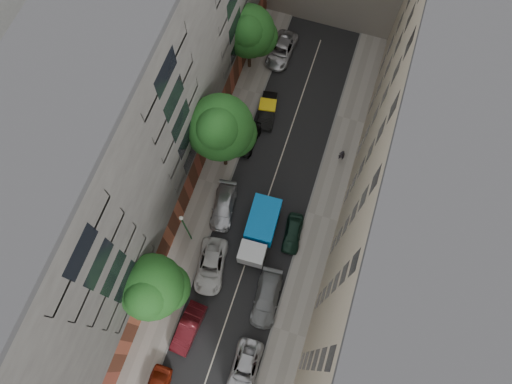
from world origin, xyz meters
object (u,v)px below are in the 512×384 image
at_px(tarp_truck, 260,231).
at_px(car_left_5, 267,111).
at_px(car_left_4, 249,139).
at_px(car_right_0, 245,369).
at_px(car_left_3, 224,207).
at_px(car_left_2, 211,266).
at_px(car_right_1, 267,298).
at_px(car_right_2, 293,233).
at_px(tree_far, 249,33).
at_px(pedestrian, 342,155).
at_px(car_left_1, 188,328).
at_px(tree_mid, 221,130).
at_px(tree_near, 152,289).
at_px(car_left_6, 282,50).
at_px(lamp_post, 185,226).

height_order(tarp_truck, car_left_5, tarp_truck).
distance_m(car_left_4, car_right_0, 21.38).
bearing_deg(car_left_3, car_left_2, -89.94).
height_order(car_right_1, car_right_2, car_right_1).
xyz_separation_m(tree_far, pedestrian, (11.93, -7.54, -4.44)).
bearing_deg(tarp_truck, car_left_1, -110.82).
bearing_deg(tree_far, car_left_1, -82.68).
bearing_deg(tree_mid, car_right_2, -30.53).
relative_size(car_right_1, tree_mid, 0.50).
bearing_deg(pedestrian, car_right_0, 79.09).
bearing_deg(car_left_1, pedestrian, 71.36).
bearing_deg(car_right_2, tree_far, 114.77).
relative_size(car_left_3, car_right_2, 1.25).
bearing_deg(tree_far, tree_near, -88.57).
distance_m(car_right_2, tree_mid, 11.56).
bearing_deg(pedestrian, tarp_truck, 58.94).
xyz_separation_m(car_left_5, car_left_6, (-0.80, 7.60, 0.01)).
relative_size(tarp_truck, pedestrian, 3.73).
height_order(car_left_4, lamp_post, lamp_post).
height_order(car_left_3, car_right_2, car_left_3).
bearing_deg(car_left_2, tree_mid, 92.13).
relative_size(car_left_1, tree_far, 0.56).
xyz_separation_m(car_left_4, tree_far, (-2.70, 8.49, 4.75)).
bearing_deg(lamp_post, tarp_truck, 21.26).
bearing_deg(car_left_1, car_right_0, -11.49).
bearing_deg(car_left_5, car_right_1, -81.73).
xyz_separation_m(tarp_truck, lamp_post, (-5.92, -2.30, 2.55)).
height_order(car_left_1, tree_far, tree_far).
bearing_deg(lamp_post, tree_near, -91.76).
height_order(tarp_truck, car_right_0, tarp_truck).
bearing_deg(tree_near, tree_far, 91.43).
height_order(car_left_2, lamp_post, lamp_post).
bearing_deg(car_left_1, car_right_1, 42.76).
bearing_deg(pedestrian, tree_near, 54.58).
xyz_separation_m(car_left_1, car_left_6, (-0.80, 30.00, -0.02)).
bearing_deg(car_left_5, car_right_2, -71.27).
bearing_deg(tree_mid, pedestrian, 21.27).
bearing_deg(tree_mid, car_left_2, -78.12).
relative_size(car_right_1, pedestrian, 3.09).
bearing_deg(car_right_1, car_right_2, 80.75).
bearing_deg(car_left_2, lamp_post, 134.23).
xyz_separation_m(car_left_4, car_right_2, (6.91, -8.00, -0.02)).
xyz_separation_m(car_left_5, car_right_2, (6.11, -11.60, -0.04)).
xyz_separation_m(car_left_1, pedestrian, (8.42, 19.75, 0.24)).
bearing_deg(car_right_2, car_left_3, 170.68).
relative_size(car_left_6, pedestrian, 3.09).
bearing_deg(tarp_truck, car_left_4, 111.60).
bearing_deg(car_left_2, tree_far, 89.43).
relative_size(tarp_truck, car_left_3, 1.28).
xyz_separation_m(car_left_1, car_left_2, (0.00, 5.60, -0.02)).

